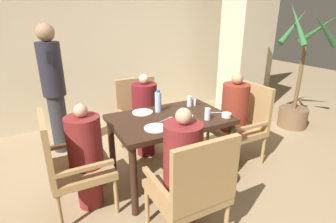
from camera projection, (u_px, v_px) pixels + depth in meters
ground_plane at (170, 179)px, 3.06m from camera, size 16.00×16.00×0.00m
wall_back at (108, 40)px, 4.42m from camera, size 8.00×0.06×2.80m
pillar_stone at (244, 42)px, 4.56m from camera, size 0.59×0.59×2.70m
dining_table at (170, 127)px, 2.83m from camera, size 1.24×0.81×0.78m
chair_left_side at (69, 162)px, 2.42m from camera, size 0.56×0.56×1.00m
diner_in_left_chair at (86, 156)px, 2.48m from camera, size 0.32×0.32×1.07m
chair_far_side at (141, 114)px, 3.57m from camera, size 0.56×0.56×1.00m
diner_in_far_chair at (145, 115)px, 3.43m from camera, size 0.32×0.32×1.12m
chair_right_side at (243, 121)px, 3.34m from camera, size 0.56×0.56×1.00m
diner_in_right_chair at (234, 118)px, 3.24m from camera, size 0.32×0.32×1.17m
chair_near_corner at (192, 187)px, 2.07m from camera, size 0.56×0.56×1.00m
diner_in_near_chair at (182, 171)px, 2.18m from camera, size 0.32×0.32×1.14m
standing_host at (54, 87)px, 3.42m from camera, size 0.29×0.33×1.71m
potted_palm at (297, 93)px, 4.31m from camera, size 0.68×0.68×1.99m
plate_main_left at (156, 128)px, 2.51m from camera, size 0.23×0.23×0.01m
plate_main_right at (143, 112)px, 2.91m from camera, size 0.23×0.23×0.01m
teacup_with_saucer at (189, 119)px, 2.66m from camera, size 0.12×0.12×0.07m
bowl_small at (226, 115)px, 2.78m from camera, size 0.10×0.10×0.04m
water_bottle at (158, 102)px, 2.91m from camera, size 0.07×0.07×0.25m
glass_tall_near at (190, 101)px, 3.10m from camera, size 0.06×0.06×0.12m
glass_tall_mid at (207, 114)px, 2.70m from camera, size 0.06×0.06×0.12m
salt_shaker at (195, 102)px, 3.13m from camera, size 0.03×0.03×0.08m
pepper_shaker at (198, 102)px, 3.14m from camera, size 0.03×0.03×0.07m
fork_beside_plate at (167, 119)px, 2.73m from camera, size 0.17×0.08×0.00m
knife_beside_plate at (214, 112)px, 2.91m from camera, size 0.18×0.10×0.00m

